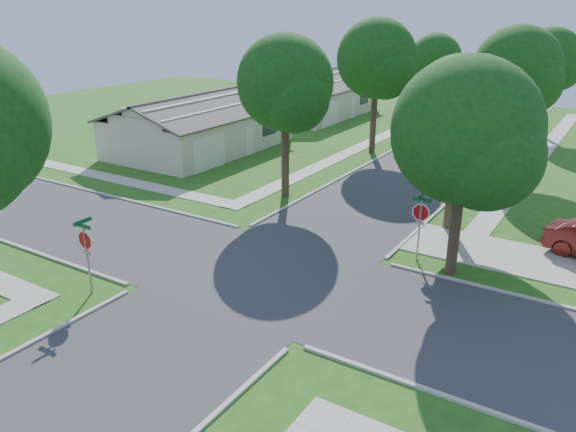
# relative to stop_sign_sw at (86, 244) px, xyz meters

# --- Properties ---
(ground) EXTENTS (100.00, 100.00, 0.00)m
(ground) POSITION_rel_stop_sign_sw_xyz_m (4.70, 4.70, -2.03)
(ground) COLOR #285717
(ground) RESTS_ON ground
(road_ns) EXTENTS (7.00, 100.00, 0.02)m
(road_ns) POSITION_rel_stop_sign_sw_xyz_m (4.70, 4.70, -2.03)
(road_ns) COLOR #333335
(road_ns) RESTS_ON ground
(sidewalk_ne) EXTENTS (1.20, 40.00, 0.04)m
(sidewalk_ne) POSITION_rel_stop_sign_sw_xyz_m (10.80, 30.70, -2.01)
(sidewalk_ne) COLOR #9E9B91
(sidewalk_ne) RESTS_ON ground
(sidewalk_nw) EXTENTS (1.20, 40.00, 0.04)m
(sidewalk_nw) POSITION_rel_stop_sign_sw_xyz_m (-1.40, 30.70, -2.01)
(sidewalk_nw) COLOR #9E9B91
(sidewalk_nw) RESTS_ON ground
(driveway) EXTENTS (8.80, 3.60, 0.05)m
(driveway) POSITION_rel_stop_sign_sw_xyz_m (12.60, 11.80, -2.01)
(driveway) COLOR #9E9B91
(driveway) RESTS_ON ground
(stop_sign_sw) EXTENTS (1.05, 0.80, 2.98)m
(stop_sign_sw) POSITION_rel_stop_sign_sw_xyz_m (0.00, 0.00, 0.00)
(stop_sign_sw) COLOR gray
(stop_sign_sw) RESTS_ON ground
(stop_sign_ne) EXTENTS (1.05, 0.80, 2.98)m
(stop_sign_ne) POSITION_rel_stop_sign_sw_xyz_m (9.40, 9.40, 0.00)
(stop_sign_ne) COLOR gray
(stop_sign_ne) RESTS_ON ground
(tree_e_near) EXTENTS (4.97, 4.80, 8.28)m
(tree_e_near) POSITION_rel_stop_sign_sw_xyz_m (9.45, 13.71, 3.61)
(tree_e_near) COLOR #38281C
(tree_e_near) RESTS_ON ground
(tree_e_mid) EXTENTS (5.59, 5.40, 9.21)m
(tree_e_mid) POSITION_rel_stop_sign_sw_xyz_m (9.46, 25.71, 4.22)
(tree_e_mid) COLOR #38281C
(tree_e_mid) RESTS_ON ground
(tree_e_far) EXTENTS (5.17, 5.00, 8.72)m
(tree_e_far) POSITION_rel_stop_sign_sw_xyz_m (9.45, 38.71, 3.95)
(tree_e_far) COLOR #38281C
(tree_e_far) RESTS_ON ground
(tree_w_near) EXTENTS (5.38, 5.20, 8.97)m
(tree_w_near) POSITION_rel_stop_sign_sw_xyz_m (0.06, 13.71, 4.08)
(tree_w_near) COLOR #38281C
(tree_w_near) RESTS_ON ground
(tree_w_mid) EXTENTS (5.80, 5.60, 9.56)m
(tree_w_mid) POSITION_rel_stop_sign_sw_xyz_m (0.06, 25.71, 4.46)
(tree_w_mid) COLOR #38281C
(tree_w_mid) RESTS_ON ground
(tree_w_far) EXTENTS (4.76, 4.60, 8.04)m
(tree_w_far) POSITION_rel_stop_sign_sw_xyz_m (0.05, 38.71, 3.48)
(tree_w_far) COLOR #38281C
(tree_w_far) RESTS_ON ground
(tree_ne_corner) EXTENTS (5.80, 5.60, 8.66)m
(tree_ne_corner) POSITION_rel_stop_sign_sw_xyz_m (11.06, 8.91, 3.56)
(tree_ne_corner) COLOR #38281C
(tree_ne_corner) RESTS_ON ground
(house_nw_near) EXTENTS (8.42, 13.60, 4.23)m
(house_nw_near) POSITION_rel_stop_sign_sw_xyz_m (-11.29, 19.70, -0.51)
(house_nw_near) COLOR #C2B399
(house_nw_near) RESTS_ON ground
(house_nw_far) EXTENTS (8.42, 13.60, 4.23)m
(house_nw_far) POSITION_rel_stop_sign_sw_xyz_m (-11.29, 36.70, -0.51)
(house_nw_far) COLOR #C2B399
(house_nw_far) RESTS_ON ground
(car_curb_east) EXTENTS (2.05, 4.15, 1.36)m
(car_curb_east) POSITION_rel_stop_sign_sw_xyz_m (7.90, 27.31, -1.35)
(car_curb_east) COLOR black
(car_curb_east) RESTS_ON ground
(car_curb_west) EXTENTS (2.17, 4.96, 1.42)m
(car_curb_west) POSITION_rel_stop_sign_sw_xyz_m (3.50, 47.88, -1.32)
(car_curb_west) COLOR black
(car_curb_west) RESTS_ON ground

